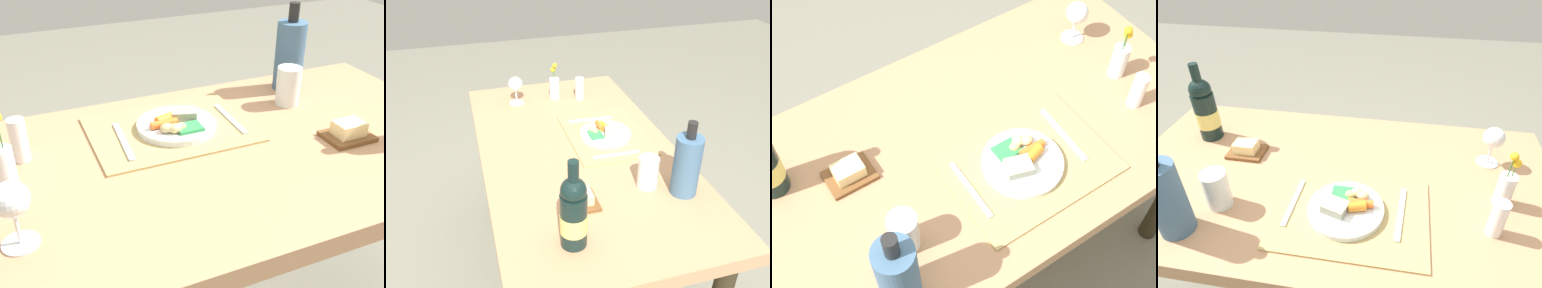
% 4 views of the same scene
% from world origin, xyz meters
% --- Properties ---
extents(dining_table, '(1.47, 0.80, 0.75)m').
position_xyz_m(dining_table, '(0.00, 0.00, 0.66)').
color(dining_table, tan).
rests_on(dining_table, ground_plane).
extents(placemat, '(0.45, 0.33, 0.01)m').
position_xyz_m(placemat, '(0.08, -0.15, 0.75)').
color(placemat, tan).
rests_on(placemat, dining_table).
extents(dinner_plate, '(0.22, 0.22, 0.05)m').
position_xyz_m(dinner_plate, '(0.07, -0.14, 0.77)').
color(dinner_plate, silver).
rests_on(dinner_plate, placemat).
extents(fork, '(0.02, 0.20, 0.00)m').
position_xyz_m(fork, '(-0.10, -0.13, 0.76)').
color(fork, silver).
rests_on(fork, placemat).
extents(knife, '(0.03, 0.21, 0.00)m').
position_xyz_m(knife, '(0.22, -0.13, 0.76)').
color(knife, silver).
rests_on(knife, placemat).
extents(butter_dish, '(0.13, 0.10, 0.05)m').
position_xyz_m(butter_dish, '(-0.35, 0.08, 0.77)').
color(butter_dish, brown).
rests_on(butter_dish, dining_table).
extents(wine_glass, '(0.07, 0.07, 0.14)m').
position_xyz_m(wine_glass, '(0.52, 0.17, 0.85)').
color(wine_glass, white).
rests_on(wine_glass, dining_table).
extents(flower_vase, '(0.05, 0.05, 0.19)m').
position_xyz_m(flower_vase, '(0.52, -0.03, 0.81)').
color(flower_vase, silver).
rests_on(flower_vase, dining_table).
extents(salt_shaker, '(0.04, 0.04, 0.11)m').
position_xyz_m(salt_shaker, '(0.48, -0.15, 0.80)').
color(salt_shaker, white).
rests_on(salt_shaker, dining_table).
extents(water_tumbler, '(0.07, 0.07, 0.12)m').
position_xyz_m(water_tumbler, '(-0.32, -0.17, 0.80)').
color(water_tumbler, silver).
rests_on(water_tumbler, dining_table).
extents(wine_bottle, '(0.08, 0.08, 0.30)m').
position_xyz_m(wine_bottle, '(-0.53, 0.17, 0.87)').
color(wine_bottle, black).
rests_on(wine_bottle, dining_table).
extents(cooler_bottle, '(0.09, 0.09, 0.28)m').
position_xyz_m(cooler_bottle, '(-0.39, -0.28, 0.86)').
color(cooler_bottle, '#406281').
rests_on(cooler_bottle, dining_table).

